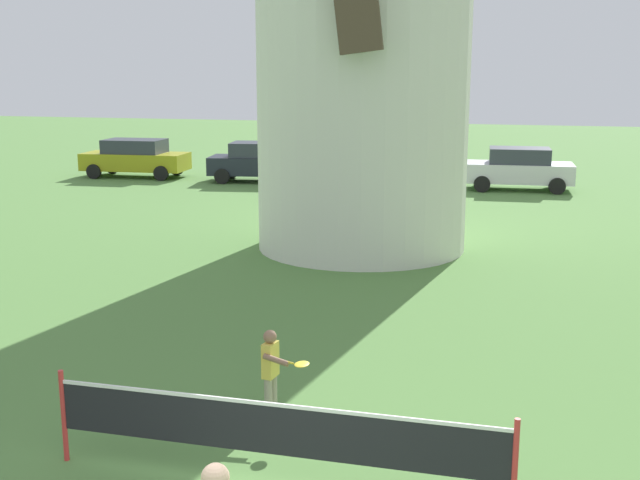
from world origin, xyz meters
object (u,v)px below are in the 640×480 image
at_px(parked_car_mustard, 135,158).
at_px(parked_car_black, 260,161).
at_px(tennis_net, 273,430).
at_px(parked_car_green, 370,166).
at_px(player_far, 272,367).
at_px(parked_car_silver, 519,168).

height_order(parked_car_mustard, parked_car_black, same).
distance_m(tennis_net, parked_car_mustard, 26.01).
relative_size(tennis_net, parked_car_mustard, 1.16).
distance_m(tennis_net, parked_car_green, 22.32).
bearing_deg(parked_car_mustard, player_far, -58.53).
xyz_separation_m(player_far, parked_car_black, (-7.20, 20.65, 0.15)).
relative_size(parked_car_mustard, parked_car_silver, 1.10).
distance_m(parked_car_mustard, parked_car_green, 9.96).
height_order(parked_car_mustard, parked_car_silver, same).
bearing_deg(parked_car_black, parked_car_green, -4.31).
relative_size(parked_car_green, parked_car_silver, 1.18).
bearing_deg(player_far, parked_car_silver, 82.38).
bearing_deg(player_far, parked_car_mustard, 121.47).
xyz_separation_m(parked_car_mustard, parked_car_silver, (15.43, 0.32, -0.00)).
height_order(tennis_net, player_far, player_far).
height_order(player_far, parked_car_green, parked_car_green).
xyz_separation_m(tennis_net, player_far, (-0.58, 1.78, -0.03)).
bearing_deg(tennis_net, player_far, 108.14).
bearing_deg(parked_car_silver, parked_car_green, -173.28).
xyz_separation_m(parked_car_mustard, parked_car_black, (5.42, 0.02, -0.00)).
xyz_separation_m(tennis_net, parked_car_silver, (2.22, 22.73, 0.12)).
height_order(parked_car_black, parked_car_silver, same).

